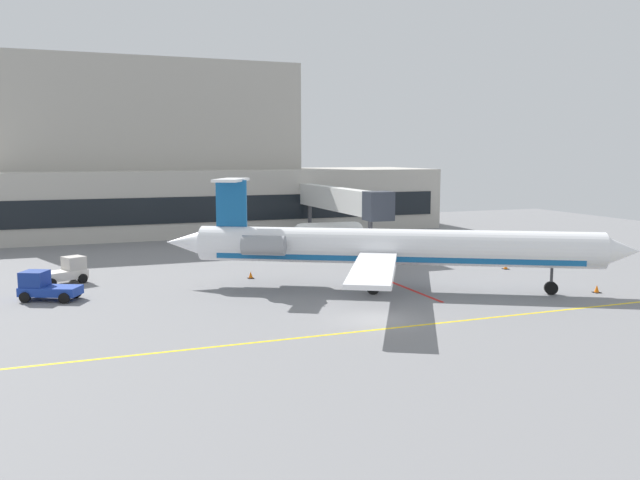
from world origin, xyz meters
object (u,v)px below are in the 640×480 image
fuel_tank (329,231)px  baggage_tug (45,287)px  pushback_tractor (66,272)px  regional_jet (388,247)px

fuel_tank → baggage_tug: bearing=-145.3°
pushback_tractor → fuel_tank: size_ratio=0.48×
fuel_tank → regional_jet: bearing=-102.0°
pushback_tractor → regional_jet: bearing=-26.3°
regional_jet → fuel_tank: bearing=78.0°
baggage_tug → pushback_tractor: (1.27, 5.46, 0.00)m
regional_jet → pushback_tractor: bearing=153.7°
regional_jet → fuel_tank: (5.16, 24.31, -1.78)m
pushback_tractor → baggage_tug: bearing=-103.1°
regional_jet → baggage_tug: (-22.61, 5.10, -2.17)m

